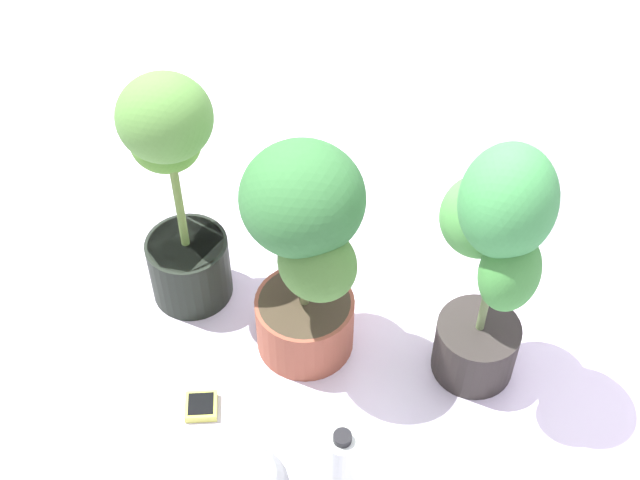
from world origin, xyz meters
The scene contains 6 objects.
ground_plane centered at (0.00, 0.00, 0.00)m, with size 8.00×8.00×0.00m, color silver.
potted_plant_back_right centered at (0.34, 0.39, 0.44)m, with size 0.38×0.32×0.75m.
potted_plant_center centered at (0.04, 0.07, 0.40)m, with size 0.42×0.35×0.68m.
potted_plant_front_left centered at (-0.30, -0.09, 0.39)m, with size 0.33×0.30×0.74m.
hygrometer_box centered at (0.07, -0.26, 0.01)m, with size 0.11×0.11×0.03m.
nutrient_bottle centered at (0.46, -0.10, 0.13)m, with size 0.07×0.07×0.27m.
Camera 1 is at (1.21, -0.67, 1.91)m, focal length 48.57 mm.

